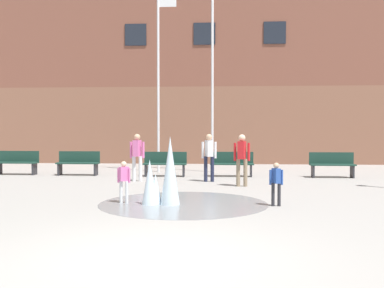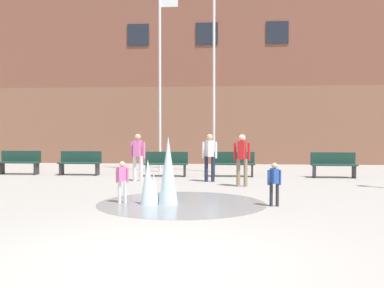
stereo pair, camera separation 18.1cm
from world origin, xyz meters
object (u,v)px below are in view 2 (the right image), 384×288
(child_running, at_px, (122,178))
(flagpole_right, at_px, (215,69))
(child_in_fountain, at_px, (274,181))
(adult_in_red, at_px, (138,153))
(adult_near_bench, at_px, (210,154))
(park_bench_center, at_px, (166,163))
(park_bench_under_right_flagpole, at_px, (233,164))
(park_bench_far_left, at_px, (20,162))
(flagpole_left, at_px, (161,74))
(park_bench_near_trashcan, at_px, (334,164))
(teen_by_trashcan, at_px, (242,156))
(park_bench_left_of_flagpoles, at_px, (80,163))

(child_running, bearing_deg, flagpole_right, -141.72)
(child_in_fountain, bearing_deg, adult_in_red, -161.45)
(adult_near_bench, bearing_deg, park_bench_center, -152.95)
(park_bench_center, xyz_separation_m, park_bench_under_right_flagpole, (2.48, 0.14, 0.00))
(park_bench_far_left, relative_size, park_bench_under_right_flagpole, 1.00)
(adult_near_bench, xyz_separation_m, flagpole_left, (-2.16, 3.43, 3.11))
(adult_in_red, bearing_deg, park_bench_far_left, -100.75)
(flagpole_right, bearing_deg, adult_in_red, -125.66)
(park_bench_center, height_order, adult_near_bench, adult_near_bench)
(park_bench_far_left, distance_m, park_bench_center, 5.79)
(child_in_fountain, xyz_separation_m, adult_near_bench, (-1.66, 4.70, 0.35))
(park_bench_under_right_flagpole, distance_m, flagpole_left, 4.93)
(park_bench_far_left, distance_m, flagpole_right, 8.53)
(adult_in_red, bearing_deg, flagpole_right, 154.23)
(child_running, height_order, adult_near_bench, adult_near_bench)
(adult_in_red, bearing_deg, flagpole_left, -174.30)
(child_running, xyz_separation_m, child_in_fountain, (3.53, -0.20, 0.00))
(park_bench_far_left, distance_m, park_bench_under_right_flagpole, 8.26)
(park_bench_center, relative_size, flagpole_left, 0.21)
(park_bench_near_trashcan, relative_size, child_running, 1.62)
(park_bench_center, height_order, flagpole_left, flagpole_left)
(child_running, height_order, child_in_fountain, same)
(child_running, bearing_deg, park_bench_far_left, -86.85)
(teen_by_trashcan, height_order, adult_in_red, same)
(park_bench_near_trashcan, relative_size, flagpole_right, 0.20)
(child_in_fountain, xyz_separation_m, flagpole_right, (-1.61, 8.13, 3.61))
(park_bench_left_of_flagpoles, bearing_deg, park_bench_far_left, 177.98)
(teen_by_trashcan, height_order, flagpole_left, flagpole_left)
(child_running, distance_m, teen_by_trashcan, 4.43)
(park_bench_left_of_flagpoles, height_order, flagpole_right, flagpole_right)
(adult_near_bench, height_order, flagpole_left, flagpole_left)
(park_bench_far_left, distance_m, adult_near_bench, 7.71)
(park_bench_far_left, height_order, park_bench_left_of_flagpoles, same)
(child_running, height_order, flagpole_left, flagpole_left)
(teen_by_trashcan, bearing_deg, flagpole_left, 49.74)
(child_running, relative_size, child_in_fountain, 1.00)
(park_bench_center, relative_size, flagpole_right, 0.20)
(park_bench_near_trashcan, relative_size, child_in_fountain, 1.62)
(park_bench_far_left, xyz_separation_m, park_bench_near_trashcan, (11.88, -0.25, 0.00))
(child_running, height_order, teen_by_trashcan, teen_by_trashcan)
(park_bench_under_right_flagpole, relative_size, park_bench_near_trashcan, 1.00)
(adult_near_bench, bearing_deg, flagpole_left, -167.02)
(child_running, xyz_separation_m, teen_by_trashcan, (2.91, 3.32, 0.35))
(child_running, height_order, flagpole_right, flagpole_right)
(child_running, xyz_separation_m, flagpole_left, (-0.29, 7.94, 3.46))
(park_bench_left_of_flagpoles, relative_size, park_bench_under_right_flagpole, 1.00)
(park_bench_far_left, bearing_deg, flagpole_left, 16.26)
(park_bench_under_right_flagpole, height_order, teen_by_trashcan, teen_by_trashcan)
(park_bench_left_of_flagpoles, bearing_deg, flagpole_left, 29.62)
(park_bench_near_trashcan, bearing_deg, park_bench_far_left, 178.77)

